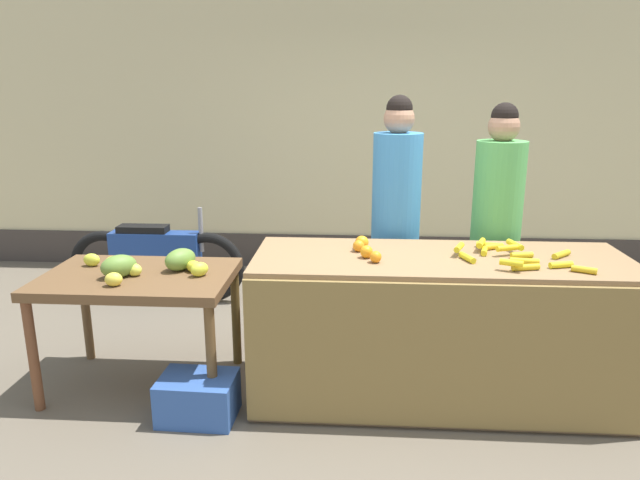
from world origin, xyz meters
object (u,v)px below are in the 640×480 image
(vendor_woman_green_shirt, at_px, (495,233))
(parked_motorcycle, at_px, (156,258))
(produce_crate, at_px, (198,398))
(vendor_woman_blue_shirt, at_px, (395,228))
(produce_sack, at_px, (285,310))

(vendor_woman_green_shirt, xyz_separation_m, parked_motorcycle, (-2.77, 0.89, -0.51))
(produce_crate, bearing_deg, vendor_woman_green_shirt, 27.93)
(parked_motorcycle, relative_size, produce_crate, 3.64)
(vendor_woman_blue_shirt, bearing_deg, parked_motorcycle, 157.23)
(vendor_woman_green_shirt, distance_m, produce_crate, 2.27)
(vendor_woman_blue_shirt, distance_m, produce_crate, 1.75)
(vendor_woman_green_shirt, relative_size, produce_sack, 3.38)
(vendor_woman_blue_shirt, bearing_deg, produce_sack, 176.91)
(vendor_woman_green_shirt, bearing_deg, produce_sack, 177.79)
(produce_sack, bearing_deg, produce_crate, -110.03)
(vendor_woman_green_shirt, distance_m, produce_sack, 1.63)
(produce_crate, relative_size, produce_sack, 0.83)
(produce_sack, bearing_deg, parked_motorcycle, 146.99)
(vendor_woman_blue_shirt, bearing_deg, vendor_woman_green_shirt, -1.18)
(vendor_woman_blue_shirt, relative_size, produce_crate, 4.20)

